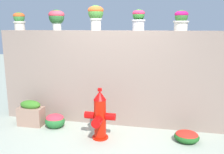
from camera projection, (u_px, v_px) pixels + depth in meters
The scene contains 11 objects.
ground_plane at pixel (103, 146), 4.14m from camera, with size 24.00×24.00×0.00m, color #9AA291.
stone_wall at pixel (116, 78), 5.01m from camera, with size 4.89×0.41×1.93m, color gray.
potted_plant_0 at pixel (19, 20), 5.19m from camera, with size 0.26×0.26×0.38m.
potted_plant_1 at pixel (57, 17), 5.05m from camera, with size 0.33×0.33×0.43m.
potted_plant_2 at pixel (96, 14), 4.80m from camera, with size 0.32×0.32×0.50m.
potted_plant_3 at pixel (139, 19), 4.67m from camera, with size 0.27×0.27×0.41m.
potted_plant_4 at pixel (181, 19), 4.48m from camera, with size 0.29×0.29×0.38m.
fire_hydrant at pixel (100, 116), 4.32m from camera, with size 0.57×0.45×0.94m.
flower_bush_left at pixel (187, 136), 4.27m from camera, with size 0.44×0.39×0.20m.
flower_bush_right at pixel (55, 120), 4.87m from camera, with size 0.40×0.36×0.29m.
planter_box at pixel (31, 113), 4.96m from camera, with size 0.51×0.27×0.53m.
Camera 1 is at (0.93, -3.70, 2.01)m, focal length 38.60 mm.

